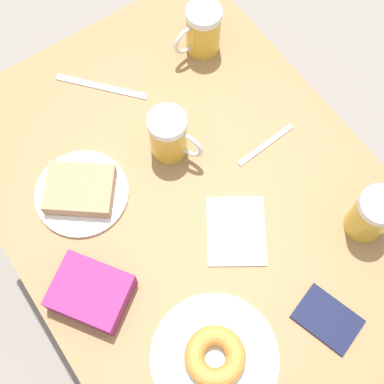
% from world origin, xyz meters
% --- Properties ---
extents(ground_plane, '(8.00, 8.00, 0.00)m').
position_xyz_m(ground_plane, '(0.00, 0.00, 0.00)').
color(ground_plane, gray).
extents(table, '(0.80, 1.07, 0.76)m').
position_xyz_m(table, '(0.00, 0.00, 0.70)').
color(table, '#997044').
rests_on(table, ground_plane).
extents(plate_with_cake, '(0.21, 0.21, 0.05)m').
position_xyz_m(plate_with_cake, '(0.20, -0.14, 0.78)').
color(plate_with_cake, white).
rests_on(plate_with_cake, table).
extents(plate_with_donut, '(0.25, 0.25, 0.05)m').
position_xyz_m(plate_with_donut, '(0.16, 0.31, 0.78)').
color(plate_with_donut, white).
rests_on(plate_with_donut, table).
extents(beer_mug_left, '(0.13, 0.09, 0.13)m').
position_xyz_m(beer_mug_left, '(-0.25, -0.32, 0.82)').
color(beer_mug_left, gold).
rests_on(beer_mug_left, table).
extents(beer_mug_center, '(0.09, 0.12, 0.13)m').
position_xyz_m(beer_mug_center, '(-0.03, -0.12, 0.82)').
color(beer_mug_center, gold).
rests_on(beer_mug_center, table).
extents(beer_mug_right, '(0.13, 0.09, 0.13)m').
position_xyz_m(beer_mug_right, '(-0.27, 0.27, 0.82)').
color(beer_mug_right, gold).
rests_on(beer_mug_right, table).
extents(napkin_folded, '(0.19, 0.20, 0.00)m').
position_xyz_m(napkin_folded, '(-0.03, 0.12, 0.76)').
color(napkin_folded, white).
rests_on(napkin_folded, table).
extents(fork, '(0.16, 0.02, 0.00)m').
position_xyz_m(fork, '(-0.21, -0.01, 0.76)').
color(fork, silver).
rests_on(fork, table).
extents(knife, '(0.16, 0.18, 0.00)m').
position_xyz_m(knife, '(0.02, -0.36, 0.76)').
color(knife, silver).
rests_on(knife, table).
extents(passport_near_edge, '(0.12, 0.15, 0.01)m').
position_xyz_m(passport_near_edge, '(-0.07, 0.38, 0.76)').
color(passport_near_edge, '#141938').
rests_on(passport_near_edge, table).
extents(blue_pouch, '(0.18, 0.19, 0.05)m').
position_xyz_m(blue_pouch, '(0.29, 0.07, 0.79)').
color(blue_pouch, '#8C2366').
rests_on(blue_pouch, table).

